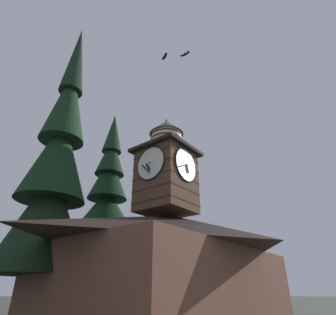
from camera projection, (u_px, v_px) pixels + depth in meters
building_main at (172, 263)px, 18.56m from camera, size 15.98×10.48×6.42m
clock_tower at (166, 169)px, 20.73m from camera, size 4.13×4.13×7.69m
pine_tree_behind at (105, 219)px, 24.25m from camera, size 5.99×5.99×17.95m
pine_tree_aside at (56, 170)px, 18.00m from camera, size 5.37×5.37×21.37m
moon at (52, 227)px, 54.69m from camera, size 2.23×2.23×2.23m
flying_bird_high at (185, 54)px, 19.71m from camera, size 0.23×0.73×0.14m
flying_bird_low at (164, 57)px, 20.34m from camera, size 0.46×0.69×0.15m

